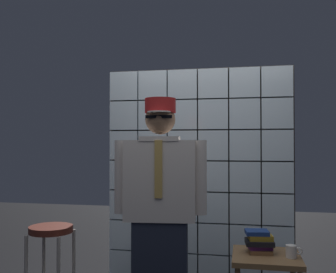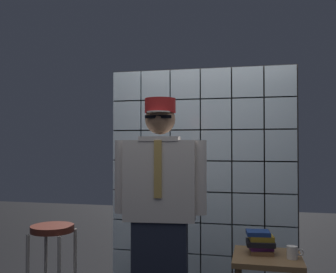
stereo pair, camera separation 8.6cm
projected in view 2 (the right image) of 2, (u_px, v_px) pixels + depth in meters
The scene contains 6 objects.
glass_block_wall at pixel (201, 176), 3.98m from camera, with size 1.92×0.10×2.24m.
standing_person at pixel (160, 210), 2.92m from camera, with size 0.71×0.32×1.77m.
bar_stool at pixel (52, 251), 3.06m from camera, with size 0.34×0.34×0.78m.
side_table at pixel (267, 265), 2.99m from camera, with size 0.52×0.52×0.56m.
book_stack at pixel (260, 242), 3.06m from camera, with size 0.23×0.21×0.17m.
coffee_mug at pixel (293, 252), 2.91m from camera, with size 0.13×0.08×0.09m.
Camera 2 is at (0.55, -2.59, 1.42)m, focal length 41.40 mm.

